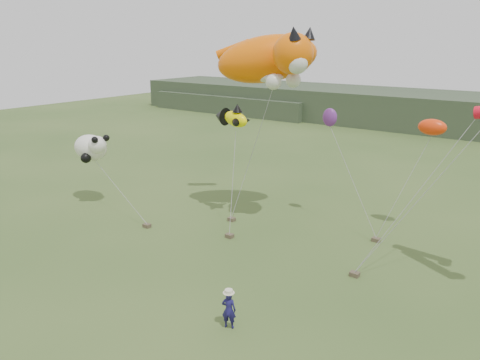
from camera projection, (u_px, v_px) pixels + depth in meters
name	position (u px, v px, depth m)	size (l,w,h in m)	color
ground	(215.00, 289.00, 19.53)	(120.00, 120.00, 0.00)	#385123
headland	(433.00, 112.00, 55.29)	(90.00, 13.00, 4.00)	#2D3D28
festival_attendant	(229.00, 310.00, 16.75)	(0.52, 0.34, 1.43)	#1A1551
sandbag_anchors	(262.00, 237.00, 24.47)	(12.00, 6.00, 0.20)	brown
cat_kite	(272.00, 59.00, 25.15)	(7.38, 5.28, 3.39)	#F56303
fish_kite	(230.00, 117.00, 26.32)	(2.67, 1.76, 1.39)	#FFF700
panda_kite	(91.00, 148.00, 29.14)	(2.88, 1.86, 1.79)	white
misc_kites	(397.00, 124.00, 24.51)	(6.29, 1.91, 1.10)	#F4360A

